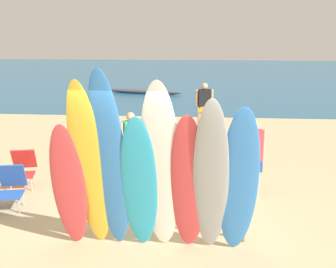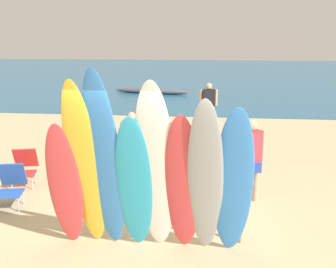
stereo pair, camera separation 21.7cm
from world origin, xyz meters
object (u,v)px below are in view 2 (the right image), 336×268
(surfboard_blue_2, at_px, (105,164))
(surfboard_blue_7, at_px, (233,184))
(surfboard_red_5, at_px, (183,186))
(beachgoer_midbeach, at_px, (250,155))
(beachgoer_strolling, at_px, (132,138))
(beach_chair_red, at_px, (25,166))
(surfboard_grey_6, at_px, (205,181))
(surfboard_rack, at_px, (151,210))
(surfboard_teal_3, at_px, (134,185))
(beach_chair_blue, at_px, (11,184))
(beachgoer_by_water, at_px, (208,103))
(surfboard_red_0, at_px, (65,186))
(surfboard_white_4, at_px, (155,170))
(surfboard_yellow_1, at_px, (85,168))
(distant_boat, at_px, (151,91))

(surfboard_blue_2, bearing_deg, surfboard_blue_7, 5.57)
(surfboard_red_5, bearing_deg, beachgoer_midbeach, 65.29)
(beachgoer_strolling, bearing_deg, beach_chair_red, 167.88)
(surfboard_blue_7, distance_m, beach_chair_red, 5.19)
(surfboard_grey_6, bearing_deg, surfboard_rack, 147.74)
(surfboard_teal_3, bearing_deg, beach_chair_blue, 149.73)
(beachgoer_by_water, xyz_separation_m, beach_chair_red, (-3.92, -5.83, -0.52))
(surfboard_teal_3, bearing_deg, surfboard_red_0, 177.09)
(surfboard_blue_2, bearing_deg, surfboard_red_0, 177.18)
(surfboard_teal_3, xyz_separation_m, beachgoer_strolling, (-0.76, 3.62, -0.23))
(surfboard_teal_3, bearing_deg, beachgoer_midbeach, 48.83)
(beachgoer_by_water, bearing_deg, surfboard_grey_6, -99.85)
(surfboard_white_4, height_order, surfboard_red_5, surfboard_white_4)
(surfboard_red_0, distance_m, surfboard_yellow_1, 0.47)
(surfboard_blue_2, height_order, surfboard_white_4, surfboard_blue_2)
(surfboard_red_5, relative_size, beachgoer_midbeach, 1.38)
(surfboard_yellow_1, relative_size, beachgoer_by_water, 1.68)
(surfboard_blue_2, distance_m, surfboard_grey_6, 1.45)
(surfboard_grey_6, distance_m, distant_boat, 17.75)
(surfboard_blue_2, height_order, beachgoer_by_water, surfboard_blue_2)
(surfboard_red_0, xyz_separation_m, beachgoer_by_water, (2.01, 8.44, -0.07))
(surfboard_red_0, relative_size, surfboard_yellow_1, 0.75)
(surfboard_teal_3, bearing_deg, beachgoer_by_water, 82.68)
(beachgoer_midbeach, distance_m, beachgoer_by_water, 6.37)
(surfboard_white_4, xyz_separation_m, beachgoer_by_water, (0.63, 8.52, -0.39))
(surfboard_blue_7, distance_m, beachgoer_strolling, 4.26)
(surfboard_rack, xyz_separation_m, beach_chair_red, (-3.14, 2.14, -0.07))
(beachgoer_strolling, bearing_deg, distant_boat, 60.81)
(surfboard_yellow_1, bearing_deg, surfboard_grey_6, 3.21)
(surfboard_white_4, relative_size, beach_chair_blue, 3.39)
(surfboard_teal_3, relative_size, distant_boat, 0.51)
(surfboard_red_5, bearing_deg, surfboard_rack, 139.15)
(surfboard_blue_2, relative_size, beachgoer_midbeach, 1.74)
(beach_chair_blue, bearing_deg, surfboard_grey_6, -35.45)
(surfboard_rack, relative_size, distant_boat, 0.66)
(beachgoer_by_water, bearing_deg, beach_chair_red, -134.25)
(surfboard_grey_6, xyz_separation_m, surfboard_blue_7, (0.39, 0.05, -0.06))
(surfboard_teal_3, distance_m, beachgoer_strolling, 3.71)
(surfboard_white_4, bearing_deg, beach_chair_red, 142.36)
(beachgoer_midbeach, bearing_deg, surfboard_yellow_1, 12.84)
(surfboard_grey_6, xyz_separation_m, beachgoer_by_water, (-0.08, 8.56, -0.28))
(beachgoer_by_water, bearing_deg, surfboard_white_4, -104.60)
(surfboard_yellow_1, relative_size, beachgoer_strolling, 1.85)
(surfboard_blue_7, xyz_separation_m, beach_chair_blue, (-4.14, 1.56, -0.74))
(surfboard_blue_2, xyz_separation_m, beachgoer_midbeach, (2.25, 2.23, -0.45))
(beach_chair_blue, relative_size, distant_boat, 0.18)
(surfboard_teal_3, relative_size, surfboard_white_4, 0.81)
(surfboard_blue_7, relative_size, beachgoer_by_water, 1.47)
(surfboard_teal_3, height_order, surfboard_grey_6, surfboard_grey_6)
(surfboard_red_0, distance_m, surfboard_blue_7, 2.48)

